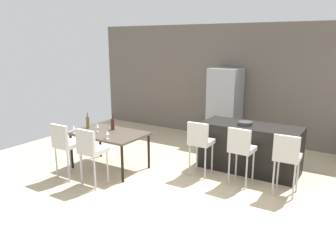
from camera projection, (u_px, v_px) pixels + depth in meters
name	position (u px, v px, depth m)	size (l,w,h in m)	color
ground_plane	(215.00, 184.00, 5.97)	(10.00, 10.00, 0.00)	#C6B28E
back_wall	(268.00, 85.00, 8.04)	(10.00, 0.12, 2.90)	#665B51
kitchen_island	(250.00, 148.00, 6.48)	(1.87, 0.76, 0.92)	black
bar_chair_left	(200.00, 140.00, 6.15)	(0.41, 0.41, 1.05)	beige
bar_chair_middle	(241.00, 147.00, 5.75)	(0.41, 0.41, 1.05)	beige
bar_chair_right	(287.00, 155.00, 5.35)	(0.41, 0.41, 1.05)	beige
dining_table	(109.00, 136.00, 6.53)	(1.42, 0.93, 0.74)	#4C4238
dining_chair_near	(65.00, 143.00, 6.01)	(0.41, 0.41, 1.05)	beige
dining_chair_far	(91.00, 148.00, 5.68)	(0.40, 0.40, 1.05)	beige
wine_bottle_left	(113.00, 124.00, 6.69)	(0.07, 0.07, 0.32)	#471E19
wine_bottle_near	(88.00, 122.00, 6.80)	(0.07, 0.07, 0.32)	brown
wine_glass_middle	(97.00, 125.00, 6.55)	(0.07, 0.07, 0.17)	silver
wine_glass_right	(74.00, 127.00, 6.44)	(0.07, 0.07, 0.17)	silver
wine_glass_far	(107.00, 132.00, 6.06)	(0.07, 0.07, 0.17)	silver
refrigerator	(225.00, 106.00, 8.27)	(0.72, 0.68, 1.84)	#939699
fruit_bowl	(245.00, 124.00, 6.33)	(0.27, 0.27, 0.07)	#333338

